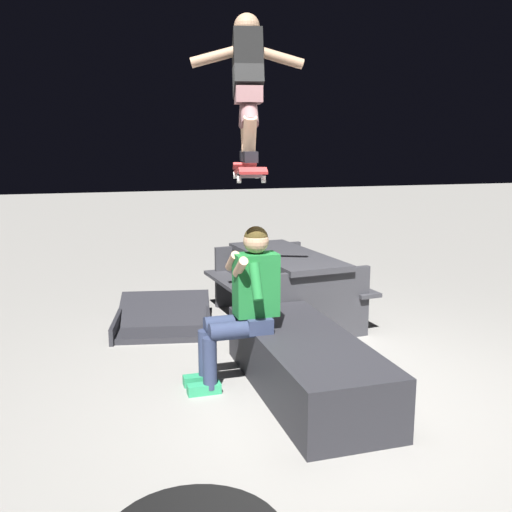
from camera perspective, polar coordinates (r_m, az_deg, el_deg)
ground_plane at (r=4.59m, az=8.08°, el=-13.74°), size 40.00×40.00×0.00m
ledge_box_main at (r=4.60m, az=4.89°, el=-10.58°), size 1.95×0.75×0.45m
person_sitting_on_ledge at (r=4.57m, az=-1.25°, el=-4.31°), size 0.59×0.75×1.29m
skateboard at (r=4.56m, az=-0.74°, el=8.38°), size 1.04×0.40×0.13m
skater_airborne at (r=4.63m, az=-0.82°, el=16.93°), size 0.64×0.88×1.12m
kicker_ramp at (r=6.24m, az=-9.09°, el=-6.42°), size 1.23×1.17×0.36m
picnic_table_back at (r=6.30m, az=2.95°, el=-1.97°), size 1.83×1.51×0.75m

